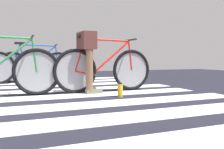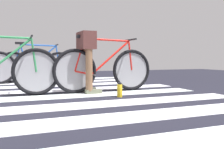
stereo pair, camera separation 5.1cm
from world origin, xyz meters
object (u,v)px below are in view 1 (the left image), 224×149
Objects in this scene: cyclist_1_of_4 at (87,54)px; bicycle_1_of_4 at (105,69)px; bicycle_4_of_4 at (36,66)px; water_bottle at (120,90)px; bicycle_2_of_4 at (0,71)px.

bicycle_1_of_4 is at bearing 0.00° from cyclist_1_of_4.
bicycle_1_of_4 is 0.40m from cyclist_1_of_4.
bicycle_4_of_4 is at bearing 103.30° from cyclist_1_of_4.
cyclist_1_of_4 is at bearing -180.00° from bicycle_1_of_4.
cyclist_1_of_4 is at bearing -73.49° from bicycle_4_of_4.
bicycle_1_of_4 reaches higher than water_bottle.
bicycle_4_of_4 is at bearing 108.21° from water_bottle.
water_bottle is at bearing -63.71° from cyclist_1_of_4.
bicycle_1_of_4 is 1.00× the size of bicycle_2_of_4.
bicycle_2_of_4 is at bearing -106.90° from bicycle_4_of_4.
cyclist_1_of_4 is 0.57× the size of bicycle_2_of_4.
cyclist_1_of_4 reaches higher than bicycle_4_of_4.
bicycle_1_of_4 is 0.68m from water_bottle.
cyclist_1_of_4 is 0.87m from water_bottle.
water_bottle is (0.01, -0.61, -0.29)m from bicycle_1_of_4.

